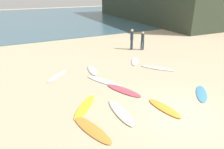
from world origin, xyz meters
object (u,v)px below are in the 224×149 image
(surfboard_0, at_px, (91,129))
(surfboard_1, at_px, (121,112))
(surfboard_4, at_px, (123,90))
(surfboard_7, at_px, (202,94))
(surfboard_6, at_px, (157,68))
(surfboard_5, at_px, (92,70))
(surfboard_8, at_px, (164,108))
(surfboard_10, at_px, (135,61))
(surfboard_9, at_px, (57,76))
(surfboard_2, at_px, (104,81))
(surfboard_3, at_px, (85,107))
(beachgoer_mid, at_px, (143,40))
(beachgoer_near, at_px, (132,38))

(surfboard_0, distance_m, surfboard_1, 1.71)
(surfboard_4, distance_m, surfboard_7, 4.14)
(surfboard_6, relative_size, surfboard_7, 1.18)
(surfboard_5, bearing_deg, surfboard_8, 110.81)
(surfboard_8, distance_m, surfboard_10, 6.80)
(surfboard_5, bearing_deg, surfboard_9, 6.95)
(surfboard_2, distance_m, surfboard_3, 3.01)
(surfboard_3, relative_size, surfboard_10, 1.16)
(surfboard_4, height_order, surfboard_5, surfboard_4)
(surfboard_6, xyz_separation_m, beachgoer_mid, (1.87, 4.49, 0.88))
(surfboard_0, height_order, surfboard_1, surfboard_1)
(surfboard_6, bearing_deg, surfboard_7, 48.15)
(surfboard_5, height_order, surfboard_7, surfboard_5)
(beachgoer_mid, bearing_deg, surfboard_10, -133.19)
(surfboard_9, bearing_deg, surfboard_5, 39.18)
(surfboard_3, distance_m, surfboard_9, 4.37)
(surfboard_3, bearing_deg, beachgoer_mid, 81.47)
(surfboard_2, height_order, beachgoer_mid, beachgoer_mid)
(surfboard_8, relative_size, beachgoer_near, 1.06)
(surfboard_1, xyz_separation_m, surfboard_6, (5.07, 3.69, -0.00))
(surfboard_8, bearing_deg, surfboard_10, -116.81)
(surfboard_2, distance_m, beachgoer_mid, 7.84)
(surfboard_2, bearing_deg, surfboard_0, 33.95)
(surfboard_2, height_order, surfboard_8, surfboard_8)
(beachgoer_near, bearing_deg, surfboard_0, -164.25)
(beachgoer_mid, bearing_deg, surfboard_5, -154.39)
(surfboard_3, xyz_separation_m, surfboard_9, (-0.23, 4.37, -0.00))
(surfboard_1, xyz_separation_m, surfboard_2, (0.78, 3.41, -0.01))
(surfboard_10, relative_size, beachgoer_mid, 1.21)
(surfboard_1, bearing_deg, beachgoer_near, -120.55)
(surfboard_0, relative_size, surfboard_9, 1.08)
(surfboard_5, height_order, beachgoer_near, beachgoer_near)
(surfboard_2, relative_size, surfboard_7, 1.26)
(surfboard_5, distance_m, beachgoer_mid, 6.73)
(surfboard_0, distance_m, surfboard_2, 4.61)
(surfboard_2, bearing_deg, surfboard_7, 110.82)
(surfboard_9, bearing_deg, surfboard_0, -48.45)
(surfboard_6, bearing_deg, surfboard_3, -14.95)
(surfboard_10, bearing_deg, surfboard_3, -106.04)
(surfboard_4, relative_size, surfboard_8, 1.18)
(surfboard_1, bearing_deg, surfboard_6, -139.38)
(surfboard_2, xyz_separation_m, surfboard_3, (-2.03, -2.22, -0.00))
(surfboard_7, height_order, surfboard_8, surfboard_8)
(surfboard_6, xyz_separation_m, surfboard_9, (-6.56, 1.87, -0.01))
(surfboard_6, bearing_deg, beachgoer_mid, -149.13)
(surfboard_4, relative_size, surfboard_6, 0.97)
(surfboard_5, height_order, surfboard_8, surfboard_8)
(surfboard_5, distance_m, beachgoer_near, 6.31)
(surfboard_3, bearing_deg, surfboard_8, 11.12)
(surfboard_2, xyz_separation_m, surfboard_4, (0.43, -1.61, 0.01))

